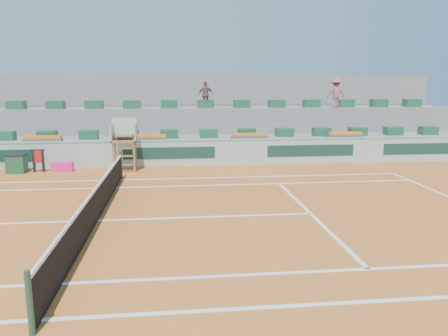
% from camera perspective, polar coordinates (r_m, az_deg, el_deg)
% --- Properties ---
extents(ground, '(90.00, 90.00, 0.00)m').
position_cam_1_polar(ground, '(13.35, -16.21, -6.62)').
color(ground, '#AC5721').
rests_on(ground, ground).
extents(seating_tier_lower, '(36.00, 4.00, 1.20)m').
position_cam_1_polar(seating_tier_lower, '(23.59, -11.95, 2.62)').
color(seating_tier_lower, gray).
rests_on(seating_tier_lower, ground).
extents(seating_tier_upper, '(36.00, 2.40, 2.60)m').
position_cam_1_polar(seating_tier_upper, '(25.08, -11.66, 4.73)').
color(seating_tier_upper, gray).
rests_on(seating_tier_upper, ground).
extents(stadium_back_wall, '(36.00, 0.40, 4.40)m').
position_cam_1_polar(stadium_back_wall, '(26.59, -11.43, 7.03)').
color(stadium_back_wall, gray).
rests_on(stadium_back_wall, ground).
extents(player_bag, '(0.93, 0.41, 0.41)m').
position_cam_1_polar(player_bag, '(21.18, -20.34, 0.15)').
color(player_bag, '#FB208D').
rests_on(player_bag, ground).
extents(spectator_mid, '(0.91, 0.52, 1.46)m').
position_cam_1_polar(spectator_mid, '(24.18, -2.40, 9.54)').
color(spectator_mid, '#754E57').
rests_on(spectator_mid, seating_tier_upper).
extents(spectator_right, '(1.10, 0.70, 1.62)m').
position_cam_1_polar(spectator_right, '(25.60, 14.41, 9.48)').
color(spectator_right, '#9F4F5D').
rests_on(spectator_right, seating_tier_upper).
extents(court_lines, '(23.89, 11.09, 0.01)m').
position_cam_1_polar(court_lines, '(13.34, -16.21, -6.60)').
color(court_lines, white).
rests_on(court_lines, ground).
extents(tennis_net, '(0.10, 11.97, 1.10)m').
position_cam_1_polar(tennis_net, '(13.20, -16.33, -4.44)').
color(tennis_net, black).
rests_on(tennis_net, ground).
extents(advertising_hoarding, '(36.00, 0.34, 1.26)m').
position_cam_1_polar(advertising_hoarding, '(21.42, -12.44, 1.86)').
color(advertising_hoarding, '#96BDAC').
rests_on(advertising_hoarding, ground).
extents(umpire_chair, '(1.10, 0.90, 2.40)m').
position_cam_1_polar(umpire_chair, '(20.31, -12.91, 3.94)').
color(umpire_chair, brown).
rests_on(umpire_chair, ground).
extents(seat_row_lower, '(32.90, 0.60, 0.44)m').
position_cam_1_polar(seat_row_lower, '(22.60, -12.24, 4.35)').
color(seat_row_lower, '#1B5334').
rests_on(seat_row_lower, seating_tier_lower).
extents(seat_row_upper, '(32.90, 0.60, 0.44)m').
position_cam_1_polar(seat_row_upper, '(24.37, -11.93, 8.13)').
color(seat_row_upper, '#1B5334').
rests_on(seat_row_upper, seating_tier_upper).
extents(flower_planters, '(26.80, 0.36, 0.28)m').
position_cam_1_polar(flower_planters, '(22.03, -16.33, 3.76)').
color(flower_planters, '#545454').
rests_on(flower_planters, seating_tier_lower).
extents(drink_cooler_a, '(0.81, 0.70, 0.84)m').
position_cam_1_polar(drink_cooler_a, '(21.59, -25.45, 0.54)').
color(drink_cooler_a, '#17472D').
rests_on(drink_cooler_a, ground).
extents(towel_rack, '(0.60, 0.10, 1.03)m').
position_cam_1_polar(towel_rack, '(21.33, -23.10, 1.11)').
color(towel_rack, black).
rests_on(towel_rack, ground).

